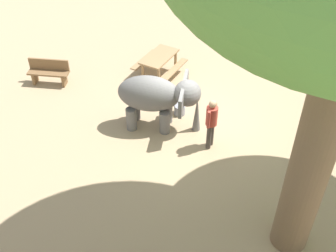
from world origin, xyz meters
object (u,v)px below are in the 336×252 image
Objects in this scene: elephant at (158,96)px; person_handler at (211,121)px; picnic_table_near at (159,61)px; wooden_bench at (49,71)px; feed_bucket at (180,110)px.

elephant is 1.77m from person_handler.
elephant is at bearing -2.88° from person_handler.
picnic_table_near is (0.21, -2.83, -0.51)m from elephant.
wooden_bench is at bearing 156.98° from elephant.
wooden_bench is at bearing -53.09° from picnic_table_near.
person_handler is at bearing 51.02° from picnic_table_near.
person_handler is 1.90m from feed_bucket.
feed_bucket is at bearing 45.98° from picnic_table_near.
feed_bucket is at bearing 165.77° from wooden_bench.
picnic_table_near is at bearing -165.23° from wooden_bench.
person_handler reaches higher than wooden_bench.
elephant reaches higher than wooden_bench.
picnic_table_near is 2.39m from feed_bucket.
picnic_table_near is (1.77, -3.64, -0.36)m from person_handler.
picnic_table_near is at bearing 98.71° from elephant.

